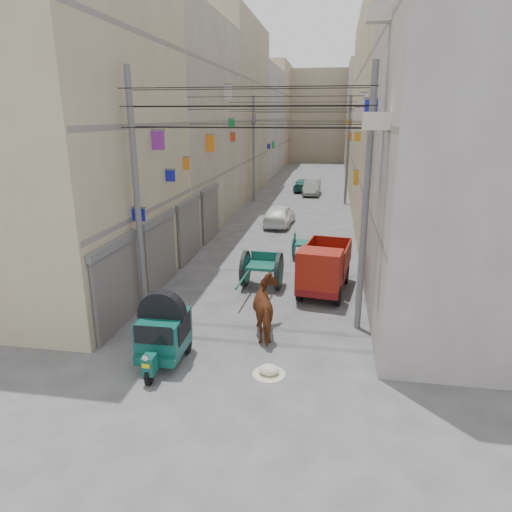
% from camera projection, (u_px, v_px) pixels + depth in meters
% --- Properties ---
extents(ground, '(140.00, 140.00, 0.00)m').
position_uv_depth(ground, '(195.00, 439.00, 9.62)').
color(ground, '#474649').
rests_on(ground, ground).
extents(building_row_left, '(8.00, 62.00, 14.00)m').
position_uv_depth(building_row_left, '(217.00, 117.00, 41.17)').
color(building_row_left, tan).
rests_on(building_row_left, ground).
extents(building_row_right, '(8.00, 62.00, 14.00)m').
position_uv_depth(building_row_right, '(401.00, 117.00, 38.63)').
color(building_row_right, '#ACA6A1').
rests_on(building_row_right, ground).
extents(end_cap_building, '(22.00, 10.00, 13.00)m').
position_uv_depth(end_cap_building, '(319.00, 116.00, 69.93)').
color(end_cap_building, tan).
rests_on(end_cap_building, ground).
extents(shutters_left, '(0.18, 14.40, 2.88)m').
position_uv_depth(shutters_left, '(176.00, 238.00, 19.59)').
color(shutters_left, '#4F4F54').
rests_on(shutters_left, ground).
extents(signboards, '(8.22, 40.52, 5.67)m').
position_uv_depth(signboards, '(292.00, 167.00, 29.03)').
color(signboards, orange).
rests_on(signboards, ground).
extents(ac_units, '(0.70, 6.55, 3.35)m').
position_uv_depth(ac_units, '(372.00, 85.00, 14.09)').
color(ac_units, beige).
rests_on(ac_units, ground).
extents(utility_poles, '(7.40, 22.20, 8.00)m').
position_uv_depth(utility_poles, '(285.00, 165.00, 24.48)').
color(utility_poles, '#5E5E61').
rests_on(utility_poles, ground).
extents(overhead_cables, '(7.40, 22.52, 1.12)m').
position_uv_depth(overhead_cables, '(280.00, 111.00, 21.21)').
color(overhead_cables, black).
rests_on(overhead_cables, ground).
extents(auto_rickshaw, '(1.31, 2.26, 1.58)m').
position_uv_depth(auto_rickshaw, '(163.00, 331.00, 12.39)').
color(auto_rickshaw, black).
rests_on(auto_rickshaw, ground).
extents(tonga_cart, '(1.59, 3.28, 1.46)m').
position_uv_depth(tonga_cart, '(262.00, 269.00, 17.92)').
color(tonga_cart, black).
rests_on(tonga_cart, ground).
extents(mini_truck, '(2.06, 3.72, 1.99)m').
position_uv_depth(mini_truck, '(323.00, 272.00, 17.05)').
color(mini_truck, black).
rests_on(mini_truck, ground).
extents(second_cart, '(1.43, 1.28, 1.23)m').
position_uv_depth(second_cart, '(308.00, 245.00, 21.67)').
color(second_cart, '#114E43').
rests_on(second_cart, ground).
extents(feed_sack, '(0.54, 0.44, 0.27)m').
position_uv_depth(feed_sack, '(269.00, 370.00, 11.98)').
color(feed_sack, beige).
rests_on(feed_sack, ground).
extents(horse, '(1.54, 2.27, 1.76)m').
position_uv_depth(horse, '(269.00, 308.00, 13.96)').
color(horse, brown).
rests_on(horse, ground).
extents(distant_car_white, '(1.84, 3.99, 1.32)m').
position_uv_depth(distant_car_white, '(280.00, 215.00, 28.24)').
color(distant_car_white, white).
rests_on(distant_car_white, ground).
extents(distant_car_grey, '(1.46, 3.88, 1.26)m').
position_uv_depth(distant_car_grey, '(312.00, 188.00, 39.35)').
color(distant_car_grey, slate).
rests_on(distant_car_grey, ground).
extents(distant_car_green, '(1.74, 3.84, 1.09)m').
position_uv_depth(distant_car_green, '(303.00, 185.00, 41.34)').
color(distant_car_green, '#226356').
rests_on(distant_car_green, ground).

